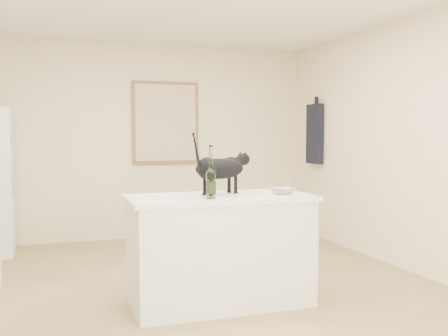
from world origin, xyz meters
TOP-DOWN VIEW (x-y plane):
  - floor at (0.00, 0.00)m, footprint 5.50×5.50m
  - wall_back at (0.00, 2.75)m, footprint 4.50×0.00m
  - wall_front at (0.00, -2.75)m, footprint 4.50×0.00m
  - wall_right at (2.25, 0.00)m, footprint 0.00×5.50m
  - island_base at (0.10, -0.20)m, footprint 1.44×0.67m
  - island_top at (0.10, -0.20)m, footprint 1.50×0.70m
  - artwork_frame at (0.30, 2.72)m, footprint 0.90×0.03m
  - artwork_canvas at (0.30, 2.70)m, footprint 0.82×0.00m
  - hanging_garment at (2.19, 2.05)m, footprint 0.08×0.34m
  - black_cat at (0.12, -0.12)m, footprint 0.56×0.37m
  - wine_bottle at (-0.03, -0.37)m, footprint 0.08×0.08m
  - glass_bowl at (0.61, -0.31)m, footprint 0.24×0.24m
  - fridge_paper at (-1.60, 2.36)m, footprint 0.02×0.13m

SIDE VIEW (x-z plane):
  - floor at x=0.00m, z-range 0.00..0.00m
  - island_base at x=0.10m, z-range 0.00..0.86m
  - island_top at x=0.10m, z-range 0.86..0.90m
  - glass_bowl at x=0.61m, z-range 0.90..0.95m
  - wine_bottle at x=-0.03m, z-range 0.90..1.26m
  - black_cat at x=0.12m, z-range 0.90..1.28m
  - wall_back at x=0.00m, z-range -0.95..3.55m
  - wall_front at x=0.00m, z-range -0.95..3.55m
  - wall_right at x=2.25m, z-range -1.45..4.05m
  - fridge_paper at x=-1.60m, z-range 1.22..1.39m
  - hanging_garment at x=2.19m, z-range 1.00..1.80m
  - artwork_frame at x=0.30m, z-range 1.00..2.10m
  - artwork_canvas at x=0.30m, z-range 1.04..2.06m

